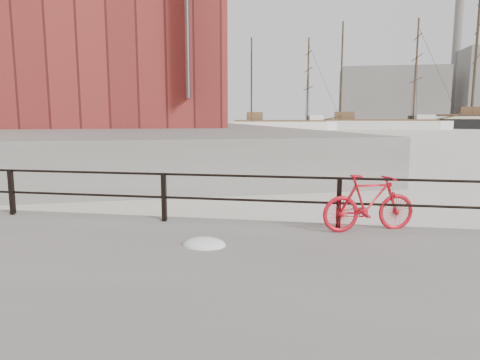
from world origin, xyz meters
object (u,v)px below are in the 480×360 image
at_px(workboat_near, 108,144).
at_px(workboat_far, 112,136).
at_px(schooner_mid, 375,129).
at_px(schooner_left, 279,130).
at_px(bicycle, 369,203).

height_order(workboat_near, workboat_far, same).
relative_size(schooner_mid, schooner_left, 1.31).
bearing_deg(workboat_far, workboat_near, -88.01).
bearing_deg(schooner_mid, workboat_far, -133.67).
bearing_deg(workboat_far, schooner_mid, 21.23).
bearing_deg(schooner_mid, bicycle, -95.62).
xyz_separation_m(schooner_left, workboat_near, (-11.97, -46.16, 0.00)).
distance_m(bicycle, schooner_mid, 82.76).
relative_size(schooner_mid, workboat_near, 2.56).
relative_size(schooner_left, workboat_near, 1.95).
bearing_deg(workboat_near, bicycle, -65.31).
height_order(schooner_left, workboat_far, schooner_left).
distance_m(schooner_mid, schooner_left, 20.15).
distance_m(schooner_mid, workboat_near, 61.56).
bearing_deg(bicycle, schooner_left, 76.47).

